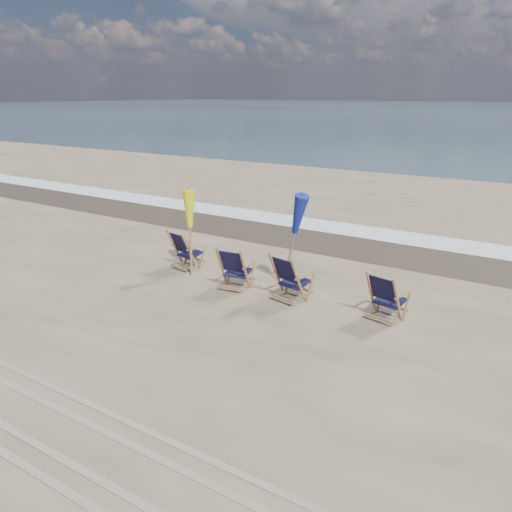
# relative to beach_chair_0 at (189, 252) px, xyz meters

# --- Properties ---
(surf_foam) EXTENTS (200.00, 1.40, 0.01)m
(surf_foam) POSITION_rel_beach_chair_0_xyz_m (2.13, 5.64, -0.49)
(surf_foam) COLOR silver
(surf_foam) RESTS_ON ground
(wet_sand_strip) EXTENTS (200.00, 2.60, 0.00)m
(wet_sand_strip) POSITION_rel_beach_chair_0_xyz_m (2.13, 4.14, -0.49)
(wet_sand_strip) COLOR #42362A
(wet_sand_strip) RESTS_ON ground
(tire_tracks) EXTENTS (80.00, 1.30, 0.01)m
(tire_tracks) POSITION_rel_beach_chair_0_xyz_m (2.13, -5.46, -0.49)
(tire_tracks) COLOR gray
(tire_tracks) RESTS_ON ground
(beach_chair_0) EXTENTS (0.75, 0.81, 0.99)m
(beach_chair_0) POSITION_rel_beach_chair_0_xyz_m (0.00, 0.00, 0.00)
(beach_chair_0) COLOR black
(beach_chair_0) RESTS_ON ground
(beach_chair_1) EXTENTS (0.73, 0.79, 0.99)m
(beach_chair_1) POSITION_rel_beach_chair_0_xyz_m (1.80, -0.38, 0.00)
(beach_chair_1) COLOR black
(beach_chair_1) RESTS_ON ground
(beach_chair_2) EXTENTS (0.80, 0.86, 1.03)m
(beach_chair_2) POSITION_rel_beach_chair_0_xyz_m (3.07, -0.40, 0.02)
(beach_chair_2) COLOR black
(beach_chair_2) RESTS_ON ground
(beach_chair_3) EXTENTS (0.76, 0.82, 0.97)m
(beach_chair_3) POSITION_rel_beach_chair_0_xyz_m (4.99, -0.24, -0.01)
(beach_chair_3) COLOR black
(beach_chair_3) RESTS_ON ground
(umbrella_yellow) EXTENTS (0.30, 0.30, 1.95)m
(umbrella_yellow) POSITION_rel_beach_chair_0_xyz_m (0.10, -0.07, 0.95)
(umbrella_yellow) COLOR olive
(umbrella_yellow) RESTS_ON ground
(umbrella_blue) EXTENTS (0.30, 0.30, 2.19)m
(umbrella_blue) POSITION_rel_beach_chair_0_xyz_m (2.55, 0.29, 1.17)
(umbrella_blue) COLOR #A5A5AD
(umbrella_blue) RESTS_ON ground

